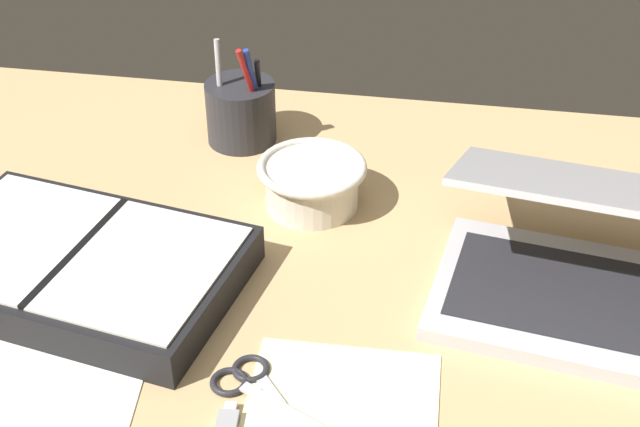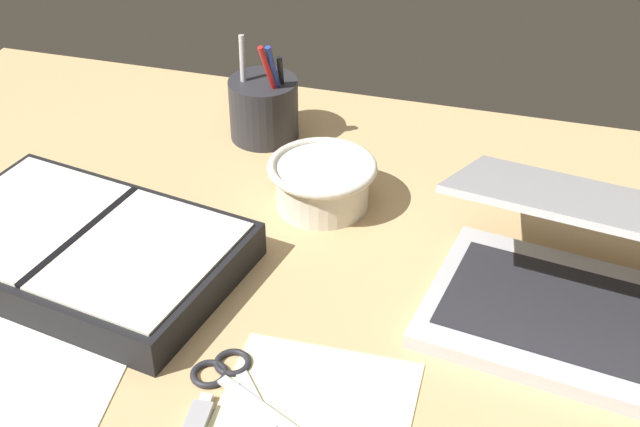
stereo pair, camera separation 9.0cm
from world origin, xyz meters
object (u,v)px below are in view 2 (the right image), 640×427
object	(u,v)px
bowl	(322,182)
planner	(84,250)
laptop	(584,280)
scissors	(230,378)
pen_cup	(264,108)

from	to	relation	value
bowl	planner	bearing A→B (deg)	-139.41
laptop	scissors	bearing A→B (deg)	-140.35
bowl	planner	world-z (taller)	bowl
bowl	pen_cup	world-z (taller)	pen_cup
laptop	scissors	distance (cm)	38.82
pen_cup	scissors	bearing A→B (deg)	-75.34
scissors	pen_cup	bearing A→B (deg)	142.99
bowl	planner	xyz separation A→B (cm)	(-23.18, -19.86, -1.14)
scissors	planner	bearing A→B (deg)	-170.96
laptop	bowl	xyz separation A→B (cm)	(-32.62, 12.72, -1.30)
planner	bowl	bearing A→B (deg)	50.94
pen_cup	scissors	size ratio (longest dim) A/B	1.22
laptop	bowl	bearing A→B (deg)	167.25
laptop	bowl	world-z (taller)	laptop
bowl	scissors	world-z (taller)	bowl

